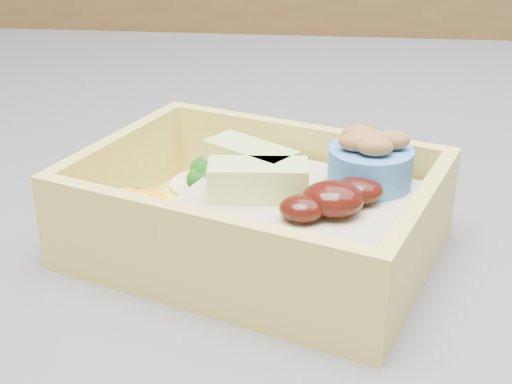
# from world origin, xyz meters

# --- Properties ---
(bento_box) EXTENTS (0.24, 0.20, 0.07)m
(bento_box) POSITION_xyz_m (0.05, -0.24, 0.95)
(bento_box) COLOR #D1C356
(bento_box) RESTS_ON island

